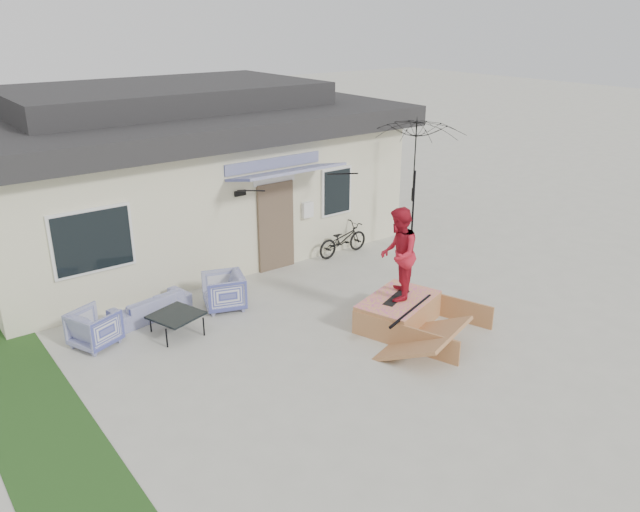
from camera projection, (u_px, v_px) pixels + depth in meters
ground at (367, 357)px, 11.19m from camera, size 90.00×90.00×0.00m
grass_strip at (29, 407)px, 9.78m from camera, size 1.40×8.00×0.01m
house at (169, 167)px, 16.45m from camera, size 10.80×8.49×4.10m
loveseat at (150, 302)px, 12.59m from camera, size 1.67×0.76×0.63m
armchair_left at (94, 326)px, 11.46m from camera, size 0.93×0.95×0.76m
armchair_right at (224, 290)px, 12.91m from camera, size 0.96×0.99×0.82m
coffee_table at (177, 324)px, 11.93m from camera, size 1.05×1.05×0.41m
bicycle at (343, 236)px, 15.76m from camera, size 1.54×0.61×0.97m
patio_umbrella at (414, 184)px, 15.54m from camera, size 2.93×2.83×2.20m
skate_ramp at (398, 312)px, 12.28m from camera, size 2.23×2.57×0.54m
skateboard at (396, 297)px, 12.20m from camera, size 0.84×0.50×0.05m
skater at (399, 253)px, 11.87m from camera, size 1.11×1.10×1.80m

